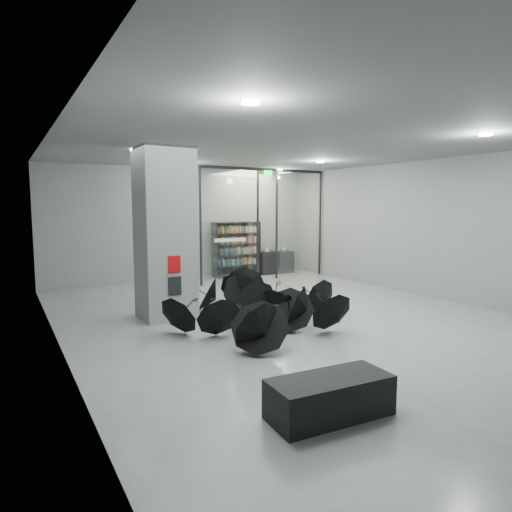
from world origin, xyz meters
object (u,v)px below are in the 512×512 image
bookshelf (237,249)px  umbrella_cluster (260,312)px  bench (330,397)px  shop_counter (275,262)px  column (165,234)px

bookshelf → umbrella_cluster: 7.25m
bookshelf → bench: bearing=-121.1°
umbrella_cluster → bookshelf: bearing=66.4°
bench → shop_counter: shop_counter is taller
bookshelf → shop_counter: 1.77m
column → umbrella_cluster: size_ratio=0.85×
column → bench: size_ratio=2.52×
column → umbrella_cluster: bearing=-51.0°
bench → bookshelf: size_ratio=0.77×
bookshelf → column: bearing=-142.1°
shop_counter → umbrella_cluster: size_ratio=0.32×
column → shop_counter: bearing=37.4°
bookshelf → shop_counter: size_ratio=1.40×
column → bench: bearing=-88.9°
bench → bookshelf: 11.55m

